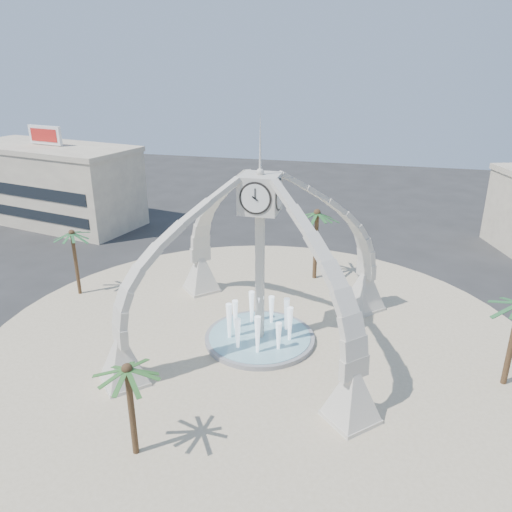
% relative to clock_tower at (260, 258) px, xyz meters
% --- Properties ---
extents(ground, '(140.00, 140.00, 0.00)m').
position_rel_clock_tower_xyz_m(ground, '(0.00, 0.00, -6.49)').
color(ground, '#282828').
rests_on(ground, ground).
extents(plaza, '(40.00, 40.00, 0.06)m').
position_rel_clock_tower_xyz_m(plaza, '(0.00, 0.00, -6.46)').
color(plaza, beige).
rests_on(plaza, ground).
extents(clock_tower, '(17.94, 17.94, 16.30)m').
position_rel_clock_tower_xyz_m(clock_tower, '(0.00, 0.00, 0.00)').
color(clock_tower, beige).
rests_on(clock_tower, ground).
extents(fountain, '(8.00, 8.00, 3.62)m').
position_rel_clock_tower_xyz_m(fountain, '(0.00, 0.00, -6.20)').
color(fountain, gray).
rests_on(fountain, ground).
extents(building_nw, '(23.75, 13.73, 11.90)m').
position_rel_clock_tower_xyz_m(building_nw, '(-32.00, 22.00, -1.66)').
color(building_nw, beige).
rests_on(building_nw, ground).
extents(palm_west, '(4.27, 4.27, 6.29)m').
position_rel_clock_tower_xyz_m(palm_west, '(-17.20, 3.76, -0.92)').
color(palm_west, brown).
rests_on(palm_west, ground).
extents(palm_north, '(5.25, 5.25, 7.19)m').
position_rel_clock_tower_xyz_m(palm_north, '(2.28, 12.20, -0.16)').
color(palm_north, brown).
rests_on(palm_north, ground).
extents(palm_south, '(3.76, 3.76, 5.84)m').
position_rel_clock_tower_xyz_m(palm_south, '(-3.56, -12.48, -1.38)').
color(palm_south, brown).
rests_on(palm_south, ground).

